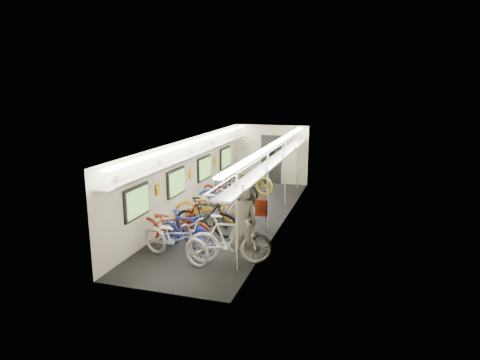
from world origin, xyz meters
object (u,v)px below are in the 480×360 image
Objects in this scene: bicycle_0 at (176,238)px; passenger_mid at (244,204)px; bicycle_1 at (185,231)px; passenger_near at (243,224)px; backpack at (261,208)px.

bicycle_0 is 2.44m from passenger_mid.
bicycle_1 is 1.92m from passenger_mid.
passenger_near is (1.56, -0.31, 0.42)m from bicycle_1.
bicycle_1 is 1.00× the size of passenger_mid.
backpack reaches higher than bicycle_0.
bicycle_1 is at bearing 62.77° from passenger_mid.
passenger_near is (1.52, 0.33, 0.39)m from bicycle_0.
bicycle_1 is (-0.04, 0.63, -0.03)m from bicycle_0.
passenger_near is at bearing 111.76° from passenger_mid.
passenger_near is 1.10× the size of passenger_mid.
bicycle_0 is at bearing -5.80° from passenger_near.
backpack is (1.90, 0.56, 0.75)m from bicycle_0.
bicycle_1 is 4.41× the size of backpack.
passenger_near reaches higher than passenger_mid.
bicycle_0 is 2.12m from backpack.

